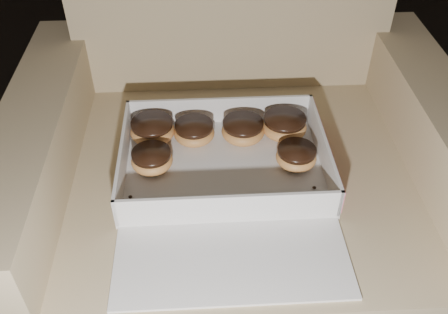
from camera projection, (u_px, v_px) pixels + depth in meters
armchair at (237, 186)px, 1.10m from camera, size 0.87×0.73×0.91m
bakery_box at (227, 177)px, 0.93m from camera, size 0.39×0.45×0.07m
donut_a at (284, 126)px, 1.01m from camera, size 0.09×0.09×0.05m
donut_b at (152, 130)px, 1.00m from camera, size 0.09×0.09×0.04m
donut_c at (243, 130)px, 1.00m from camera, size 0.09×0.09×0.04m
donut_d at (194, 132)px, 1.00m from camera, size 0.08×0.08×0.04m
donut_e at (296, 156)px, 0.95m from camera, size 0.08×0.08×0.04m
donut_f at (152, 159)px, 0.94m from camera, size 0.08×0.08×0.04m
crumb_a at (126, 216)px, 0.86m from camera, size 0.01×0.01×0.00m
crumb_b at (130, 197)px, 0.89m from camera, size 0.01×0.01×0.00m
crumb_c at (272, 196)px, 0.89m from camera, size 0.01×0.01×0.00m
crumb_d at (314, 188)px, 0.91m from camera, size 0.01×0.01×0.00m
crumb_e at (290, 197)px, 0.89m from camera, size 0.01×0.01×0.00m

